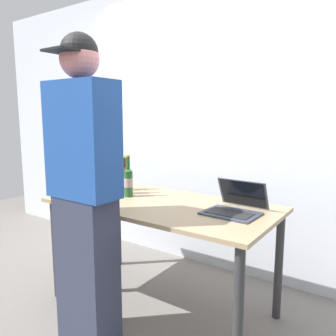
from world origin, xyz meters
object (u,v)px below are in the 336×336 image
Objects in this scene: beer_bottle_amber at (126,177)px; beer_bottle_green at (125,179)px; laptop at (235,206)px; beer_bottle_brown at (128,181)px; person_figure at (85,192)px.

beer_bottle_green is (0.08, -0.11, 0.01)m from beer_bottle_amber.
beer_bottle_brown reaches higher than laptop.
beer_bottle_brown is 0.59m from person_figure.
beer_bottle_amber is 0.98× the size of beer_bottle_green.
person_figure is (-0.67, -0.63, 0.12)m from laptop.
beer_bottle_green reaches higher than laptop.
person_figure reaches higher than laptop.
beer_bottle_amber is at bearing 114.36° from person_figure.
laptop is at bearing 0.51° from beer_bottle_green.
beer_bottle_brown is (-0.83, -0.06, 0.08)m from laptop.
beer_bottle_amber is 0.13m from beer_bottle_green.
laptop is 1.19× the size of beer_bottle_green.
beer_bottle_brown reaches higher than beer_bottle_amber.
laptop is at bearing 4.18° from beer_bottle_brown.
beer_bottle_green is at bearing -53.04° from beer_bottle_amber.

